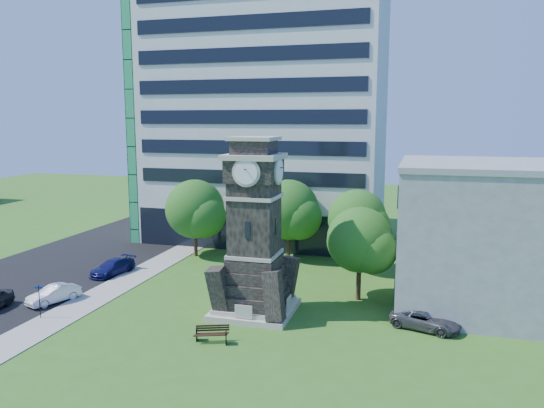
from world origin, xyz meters
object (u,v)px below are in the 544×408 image
(car_street_north, at_px, (113,267))
(street_sign, at_px, (39,298))
(car_street_mid, at_px, (54,294))
(park_bench, at_px, (212,333))
(car_east_lot, at_px, (425,320))
(clock_tower, at_px, (255,239))

(car_street_north, bearing_deg, street_sign, -72.56)
(car_street_mid, distance_m, park_bench, 14.27)
(park_bench, bearing_deg, car_street_north, 120.99)
(car_street_north, height_order, car_east_lot, car_street_north)
(car_street_mid, relative_size, car_street_north, 0.86)
(clock_tower, distance_m, car_east_lot, 12.39)
(car_street_mid, xyz_separation_m, car_east_lot, (26.34, 2.37, -0.02))
(car_street_mid, height_order, street_sign, street_sign)
(park_bench, bearing_deg, car_east_lot, 3.78)
(car_east_lot, distance_m, park_bench, 13.69)
(car_east_lot, bearing_deg, clock_tower, 107.47)
(car_east_lot, xyz_separation_m, street_sign, (-25.08, -5.34, 0.85))
(clock_tower, xyz_separation_m, car_street_north, (-14.73, 5.33, -4.63))
(car_east_lot, relative_size, street_sign, 1.90)
(car_street_north, bearing_deg, car_east_lot, 0.12)
(car_street_mid, xyz_separation_m, park_bench, (13.88, -3.31, -0.08))
(street_sign, bearing_deg, car_street_north, 82.39)
(car_street_mid, bearing_deg, park_bench, 7.87)
(car_street_mid, height_order, park_bench, car_street_mid)
(clock_tower, distance_m, street_sign, 15.05)
(clock_tower, bearing_deg, park_bench, -100.11)
(car_street_north, xyz_separation_m, park_bench, (13.75, -10.85, -0.09))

